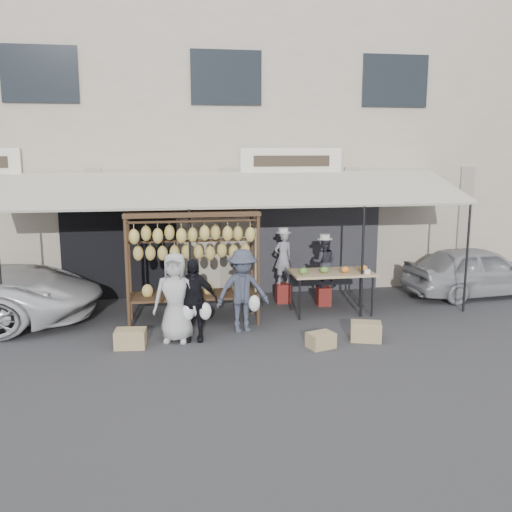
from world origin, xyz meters
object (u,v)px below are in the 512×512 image
(produce_table, at_px, (332,273))
(crate_far, at_px, (130,338))
(sedan, at_px, (478,271))
(banana_rack, at_px, (192,245))
(crate_near_a, at_px, (321,340))
(crate_near_b, at_px, (366,331))
(vendor_right, at_px, (324,262))
(vendor_left, at_px, (283,258))
(customer_left, at_px, (176,297))
(customer_right, at_px, (242,291))
(customer_mid, at_px, (193,300))

(produce_table, relative_size, crate_far, 3.21)
(produce_table, xyz_separation_m, sedan, (3.85, 0.90, -0.27))
(banana_rack, bearing_deg, crate_near_a, -40.93)
(crate_near_a, height_order, crate_near_b, crate_near_b)
(crate_near_a, distance_m, crate_far, 3.34)
(vendor_right, relative_size, sedan, 0.32)
(banana_rack, distance_m, crate_far, 2.24)
(banana_rack, relative_size, sedan, 0.74)
(crate_far, bearing_deg, sedan, 16.47)
(banana_rack, height_order, crate_near_a, banana_rack)
(vendor_left, bearing_deg, customer_left, 26.04)
(customer_left, xyz_separation_m, customer_right, (1.26, 0.36, -0.02))
(banana_rack, xyz_separation_m, vendor_right, (2.92, 0.83, -0.60))
(customer_mid, distance_m, crate_far, 1.28)
(customer_left, xyz_separation_m, sedan, (7.13, 2.13, -0.22))
(customer_left, bearing_deg, customer_right, 29.79)
(vendor_right, xyz_separation_m, crate_near_a, (-0.81, -2.66, -0.84))
(crate_near_b, bearing_deg, customer_left, 171.24)
(banana_rack, bearing_deg, crate_far, -132.94)
(vendor_left, distance_m, crate_far, 4.18)
(vendor_right, height_order, sedan, vendor_right)
(vendor_left, distance_m, crate_near_a, 3.16)
(crate_near_a, bearing_deg, customer_mid, 160.74)
(crate_near_b, distance_m, sedan, 4.59)
(produce_table, distance_m, customer_left, 3.50)
(crate_near_a, bearing_deg, produce_table, 68.54)
(customer_left, xyz_separation_m, crate_near_a, (2.49, -0.78, -0.68))
(produce_table, bearing_deg, vendor_right, 88.48)
(customer_mid, bearing_deg, crate_far, -162.99)
(vendor_left, relative_size, customer_mid, 0.79)
(sedan, bearing_deg, customer_mid, 101.64)
(sedan, bearing_deg, vendor_right, 87.83)
(banana_rack, height_order, customer_right, banana_rack)
(vendor_left, relative_size, crate_far, 2.26)
(produce_table, xyz_separation_m, customer_mid, (-2.97, -1.25, -0.11))
(vendor_left, xyz_separation_m, customer_mid, (-2.14, -2.27, -0.28))
(produce_table, xyz_separation_m, vendor_left, (-0.83, 1.02, 0.17))
(customer_left, height_order, crate_far, customer_left)
(crate_near_a, distance_m, crate_near_b, 0.95)
(produce_table, height_order, vendor_left, vendor_left)
(customer_left, bearing_deg, crate_far, -151.08)
(sedan, bearing_deg, banana_rack, 93.23)
(crate_near_b, distance_m, crate_far, 4.22)
(produce_table, distance_m, customer_right, 2.20)
(customer_left, height_order, customer_right, customer_left)
(customer_mid, height_order, customer_right, customer_right)
(customer_mid, bearing_deg, banana_rack, 93.00)
(banana_rack, distance_m, vendor_left, 2.46)
(crate_near_b, relative_size, sedan, 0.16)
(vendor_left, relative_size, vendor_right, 1.08)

